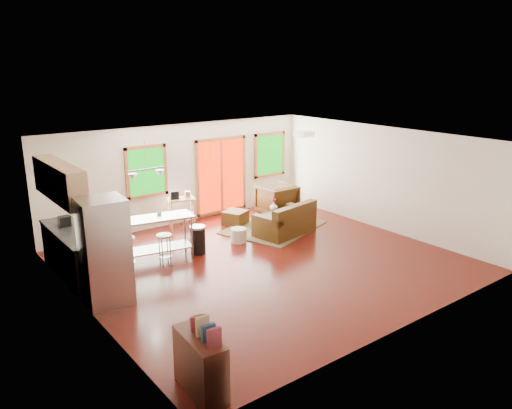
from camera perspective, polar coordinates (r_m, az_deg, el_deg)
floor at (r=10.72m, az=0.97°, el=-6.59°), size 7.50×7.00×0.02m
ceiling at (r=10.01m, az=1.05°, el=7.40°), size 7.50×7.00×0.02m
back_wall at (r=13.14m, az=-8.49°, el=3.48°), size 7.50×0.02×2.60m
left_wall at (r=8.60m, az=-19.17°, el=-3.95°), size 0.02×7.00×2.60m
right_wall at (r=12.88m, az=14.30°, el=2.91°), size 0.02×7.00×2.60m
front_wall at (r=7.97m, az=16.85°, el=-5.31°), size 7.50×0.02×2.60m
window_left at (r=12.62m, az=-12.40°, el=3.70°), size 1.10×0.05×1.30m
french_doors at (r=13.75m, az=-3.97°, el=3.31°), size 1.60×0.05×2.10m
window_right at (r=14.64m, az=1.59°, el=5.72°), size 1.10×0.05×1.30m
rug at (r=12.84m, az=2.06°, el=-2.62°), size 2.89×2.54×0.02m
loveseat at (r=12.28m, az=3.44°, el=-2.02°), size 1.62×1.10×0.80m
coffee_table at (r=12.93m, az=2.96°, el=-1.05°), size 1.01×0.69×0.37m
armchair at (r=13.77m, az=2.39°, el=0.68°), size 0.94×0.89×0.95m
ottoman at (r=13.08m, az=-2.39°, el=-1.50°), size 0.72×0.72×0.36m
pouf at (r=11.80m, az=-2.01°, el=-3.53°), size 0.44×0.44×0.33m
vase at (r=12.93m, az=2.03°, el=-0.11°), size 0.23×0.24×0.34m
book at (r=12.91m, az=3.40°, el=-0.06°), size 0.21×0.04×0.28m
cabinets at (r=10.34m, az=-20.56°, el=-2.96°), size 0.64×2.24×2.30m
refrigerator at (r=9.01m, az=-16.83°, el=-5.20°), size 0.83×0.80×1.90m
island at (r=10.80m, az=-11.20°, el=-2.93°), size 1.60×0.87×0.96m
cup at (r=10.91m, az=-11.01°, el=-0.80°), size 0.14×0.13×0.11m
bar_stool_a at (r=10.26m, az=-14.65°, el=-4.69°), size 0.40×0.40×0.77m
bar_stool_b at (r=10.51m, az=-10.42°, el=-4.31°), size 0.36×0.36×0.68m
trash_can at (r=11.13m, az=-6.65°, el=-4.01°), size 0.39×0.39×0.63m
kitchen_cart at (r=12.71m, az=-8.61°, el=0.21°), size 0.76×0.62×1.01m
bookshelf at (r=6.67m, az=-6.35°, el=-17.62°), size 0.42×0.93×1.07m
ceiling_flush at (r=11.50m, az=5.51°, el=8.04°), size 0.35×0.35×0.12m
pendant_light at (r=10.43m, az=-12.42°, el=3.40°), size 0.80×0.18×0.79m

